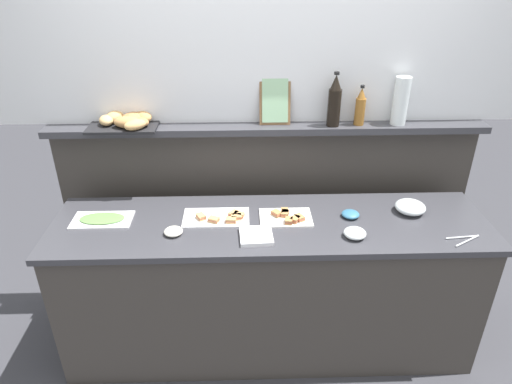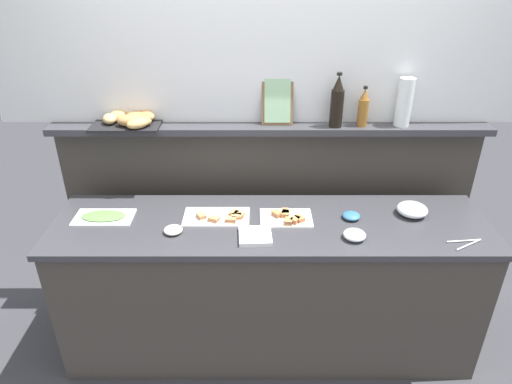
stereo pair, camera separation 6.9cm
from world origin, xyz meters
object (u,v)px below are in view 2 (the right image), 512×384
object	(u,v)px
bread_basket	(131,120)
sandwich_platter_rear	(219,217)
glass_bowl_medium	(412,210)
condiment_bowl_cream	(173,230)
wine_bottle_dark	(336,103)
framed_picture	(277,100)
serving_tongs	(466,242)
vinegar_bottle_amber	(363,108)
napkin_stack	(255,236)
sandwich_platter_front	(286,217)
cold_cuts_platter	(103,217)
glass_bowl_large	(354,235)
water_carafe	(404,102)
condiment_bowl_teal	(351,216)

from	to	relation	value
bread_basket	sandwich_platter_rear	bearing A→B (deg)	-35.06
glass_bowl_medium	condiment_bowl_cream	world-z (taller)	glass_bowl_medium
wine_bottle_dark	framed_picture	xyz separation A→B (m)	(-0.34, 0.05, -0.00)
bread_basket	wine_bottle_dark	bearing A→B (deg)	-0.49
serving_tongs	vinegar_bottle_amber	world-z (taller)	vinegar_bottle_amber
sandwich_platter_rear	glass_bowl_medium	world-z (taller)	glass_bowl_medium
napkin_stack	framed_picture	distance (m)	0.82
sandwich_platter_front	vinegar_bottle_amber	size ratio (longest dim) A/B	1.24
serving_tongs	vinegar_bottle_amber	xyz separation A→B (m)	(-0.46, 0.62, 0.52)
condiment_bowl_cream	wine_bottle_dark	world-z (taller)	wine_bottle_dark
cold_cuts_platter	vinegar_bottle_amber	size ratio (longest dim) A/B	1.40
glass_bowl_large	glass_bowl_medium	xyz separation A→B (m)	(0.37, 0.24, 0.01)
sandwich_platter_front	napkin_stack	world-z (taller)	sandwich_platter_front
sandwich_platter_front	serving_tongs	distance (m)	0.94
serving_tongs	napkin_stack	world-z (taller)	napkin_stack
wine_bottle_dark	framed_picture	size ratio (longest dim) A/B	1.12
condiment_bowl_cream	serving_tongs	bearing A→B (deg)	-3.77
cold_cuts_platter	glass_bowl_medium	distance (m)	1.74
vinegar_bottle_amber	water_carafe	size ratio (longest dim) A/B	0.84
vinegar_bottle_amber	condiment_bowl_teal	bearing A→B (deg)	-103.32
napkin_stack	water_carafe	xyz separation A→B (m)	(0.86, 0.57, 0.55)
condiment_bowl_teal	vinegar_bottle_amber	bearing A→B (deg)	76.68
condiment_bowl_cream	napkin_stack	size ratio (longest dim) A/B	0.59
sandwich_platter_rear	glass_bowl_large	xyz separation A→B (m)	(0.72, -0.20, 0.01)
cold_cuts_platter	glass_bowl_medium	size ratio (longest dim) A/B	1.91
sandwich_platter_front	napkin_stack	xyz separation A→B (m)	(-0.18, -0.18, -0.00)
cold_cuts_platter	glass_bowl_large	size ratio (longest dim) A/B	2.78
vinegar_bottle_amber	framed_picture	size ratio (longest dim) A/B	0.84
sandwich_platter_front	water_carafe	xyz separation A→B (m)	(0.68, 0.38, 0.55)
glass_bowl_large	condiment_bowl_cream	bearing A→B (deg)	176.65
wine_bottle_dark	glass_bowl_medium	bearing A→B (deg)	-36.90
water_carafe	condiment_bowl_teal	bearing A→B (deg)	-130.77
condiment_bowl_cream	sandwich_platter_front	bearing A→B (deg)	12.48
serving_tongs	cold_cuts_platter	bearing A→B (deg)	172.71
sandwich_platter_rear	glass_bowl_medium	xyz separation A→B (m)	(1.09, 0.04, 0.02)
glass_bowl_large	napkin_stack	bearing A→B (deg)	179.16
bread_basket	serving_tongs	bearing A→B (deg)	-18.68
glass_bowl_large	napkin_stack	xyz separation A→B (m)	(-0.52, 0.01, -0.01)
cold_cuts_platter	glass_bowl_large	xyz separation A→B (m)	(1.37, -0.20, 0.01)
glass_bowl_large	napkin_stack	size ratio (longest dim) A/B	0.70
sandwich_platter_front	napkin_stack	bearing A→B (deg)	-133.82
condiment_bowl_cream	water_carafe	distance (m)	1.50
sandwich_platter_front	serving_tongs	xyz separation A→B (m)	(0.91, -0.24, -0.01)
sandwich_platter_front	glass_bowl_medium	xyz separation A→B (m)	(0.71, 0.05, 0.02)
condiment_bowl_teal	bread_basket	bearing A→B (deg)	163.77
sandwich_platter_rear	napkin_stack	size ratio (longest dim) A/B	2.17
sandwich_platter_rear	bread_basket	distance (m)	0.78
sandwich_platter_front	vinegar_bottle_amber	xyz separation A→B (m)	(0.45, 0.38, 0.51)
sandwich_platter_front	bread_basket	distance (m)	1.07
condiment_bowl_teal	water_carafe	xyz separation A→B (m)	(0.32, 0.37, 0.54)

